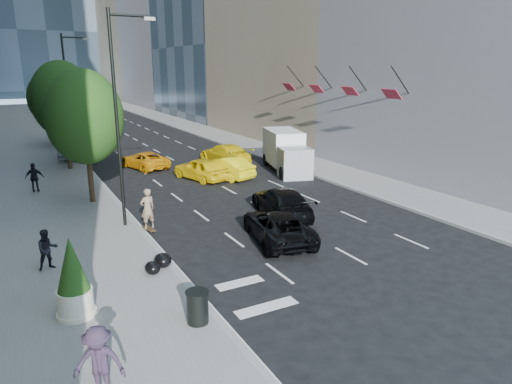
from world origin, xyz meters
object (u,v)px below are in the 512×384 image
city_bus (84,131)px  black_sedan_mercedes (282,202)px  black_sedan_lincoln (278,226)px  planter_shrub (73,279)px  box_truck (286,151)px  skateboarder (148,211)px  trash_can (198,308)px

city_bus → black_sedan_mercedes: bearing=-64.3°
black_sedan_lincoln → planter_shrub: bearing=30.1°
black_sedan_lincoln → black_sedan_mercedes: (1.96, 2.88, 0.07)m
box_truck → black_sedan_mercedes: bearing=-107.1°
planter_shrub → black_sedan_lincoln: bearing=17.2°
black_sedan_lincoln → box_truck: bearing=-110.6°
skateboarder → black_sedan_mercedes: size_ratio=0.37×
skateboarder → city_bus: (0.80, 24.50, 0.88)m
city_bus → skateboarder: bearing=-79.3°
city_bus → box_truck: 20.38m
city_bus → planter_shrub: (-4.98, -31.29, -0.48)m
box_truck → black_sedan_lincoln: bearing=-107.3°
black_sedan_lincoln → planter_shrub: 9.47m
skateboarder → black_sedan_lincoln: bearing=130.7°
city_bus → trash_can: city_bus is taller
box_truck → trash_can: box_truck is taller
skateboarder → trash_can: (-1.00, -9.00, -0.35)m
black_sedan_lincoln → skateboarder: bearing=-26.7°
box_truck → trash_can: bearing=-112.8°
black_sedan_lincoln → trash_can: (-5.84, -5.00, -0.06)m
city_bus → trash_can: size_ratio=13.57×
black_sedan_lincoln → trash_can: size_ratio=5.10×
black_sedan_lincoln → planter_shrub: size_ratio=1.94×
black_sedan_lincoln → black_sedan_mercedes: bearing=-111.4°
skateboarder → black_sedan_mercedes: bearing=160.9°
city_bus → black_sedan_lincoln: bearing=-69.4°
black_sedan_lincoln → city_bus: bearing=-69.0°
city_bus → box_truck: bearing=-41.4°
black_sedan_mercedes → box_truck: box_truck is taller
skateboarder → city_bus: bearing=-101.6°
skateboarder → box_truck: (12.79, 8.01, 0.53)m
trash_can → skateboarder: bearing=83.7°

